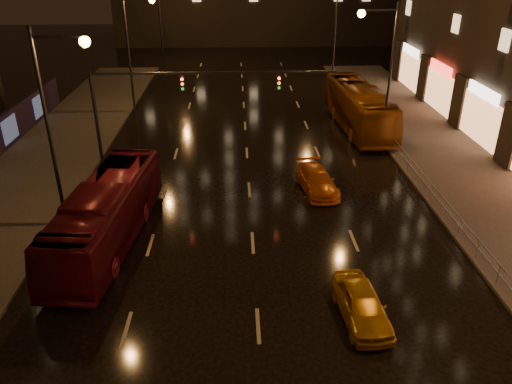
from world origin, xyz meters
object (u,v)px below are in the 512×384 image
bus_red (107,213)px  taxi_near (362,304)px  taxi_far (317,181)px  bus_curb (359,107)px

bus_red → taxi_near: 12.65m
bus_red → taxi_near: bearing=-23.3°
taxi_far → bus_red: bearing=-161.9°
taxi_near → taxi_far: taxi_near is taller
bus_curb → taxi_near: (-5.00, -22.92, -1.03)m
bus_curb → taxi_near: bearing=-104.9°
bus_curb → bus_red: bearing=-136.3°
taxi_far → taxi_near: bearing=-97.5°
taxi_near → bus_curb: bearing=73.1°
bus_curb → taxi_far: bus_curb is taller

